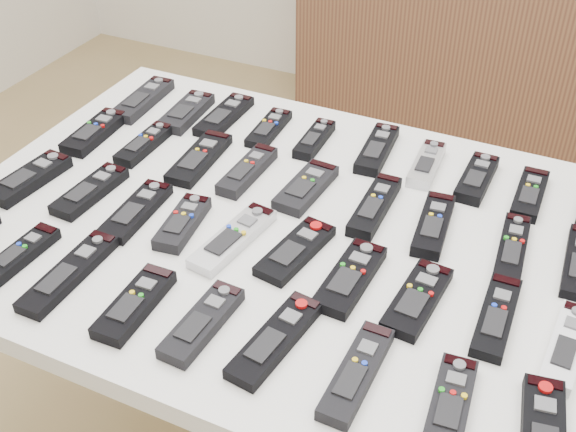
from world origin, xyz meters
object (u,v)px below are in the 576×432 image
at_px(remote_19, 30,178).
at_px(remote_28, 566,346).
at_px(remote_25, 350,278).
at_px(remote_27, 496,317).
at_px(remote_20, 90,191).
at_px(remote_22, 183,223).
at_px(remote_8, 530,194).
at_px(remote_33, 202,323).
at_px(remote_10, 95,132).
at_px(remote_23, 233,238).
at_px(remote_34, 275,339).
at_px(remote_16, 433,225).
at_px(remote_21, 136,211).
at_px(remote_0, 143,100).
at_px(remote_15, 375,206).
at_px(remote_36, 450,404).
at_px(remote_32, 135,304).
at_px(remote_26, 417,299).
at_px(remote_5, 377,149).
at_px(remote_24, 295,251).
at_px(remote_13, 247,171).
at_px(remote_30, 20,254).
at_px(remote_2, 224,116).
at_px(remote_11, 144,144).
at_px(remote_31, 69,273).
at_px(table, 288,249).
at_px(sideboard, 528,43).
at_px(remote_7, 477,178).
at_px(remote_4, 314,139).
at_px(remote_12, 199,158).
at_px(remote_3, 269,129).
at_px(remote_14, 306,187).
at_px(remote_17, 512,249).
at_px(remote_35, 357,373).
at_px(remote_1, 186,112).
at_px(remote_6, 426,164).

distance_m(remote_19, remote_28, 1.02).
height_order(remote_25, remote_27, remote_25).
distance_m(remote_20, remote_22, 0.22).
bearing_deg(remote_8, remote_33, -125.72).
height_order(remote_10, remote_27, remote_10).
bearing_deg(remote_23, remote_34, -39.23).
xyz_separation_m(remote_16, remote_21, (-0.51, -0.19, -0.00)).
distance_m(remote_0, remote_15, 0.66).
bearing_deg(remote_36, remote_32, 177.61).
height_order(remote_15, remote_26, remote_15).
bearing_deg(remote_33, remote_21, 145.26).
bearing_deg(remote_5, remote_25, -80.95).
height_order(remote_21, remote_24, same).
xyz_separation_m(remote_13, remote_20, (-0.24, -0.19, -0.00)).
bearing_deg(remote_27, remote_33, -154.56).
bearing_deg(remote_26, remote_30, -159.83).
height_order(remote_2, remote_28, same).
relative_size(remote_11, remote_15, 0.86).
bearing_deg(remote_28, remote_25, -177.57).
bearing_deg(remote_27, remote_0, 156.67).
relative_size(remote_2, remote_30, 1.20).
bearing_deg(remote_13, remote_31, -106.26).
bearing_deg(table, sideboard, 84.70).
bearing_deg(sideboard, remote_7, -84.08).
relative_size(remote_15, remote_23, 0.95).
bearing_deg(remote_26, remote_7, 93.71).
bearing_deg(remote_2, remote_22, -71.35).
bearing_deg(remote_24, remote_0, 156.88).
height_order(remote_4, remote_12, remote_4).
height_order(remote_26, remote_27, same).
xyz_separation_m(remote_11, remote_24, (0.44, -0.18, -0.00)).
distance_m(remote_11, remote_12, 0.13).
xyz_separation_m(remote_11, remote_12, (0.13, 0.00, -0.00)).
bearing_deg(remote_12, remote_2, 99.65).
bearing_deg(remote_3, remote_13, -80.41).
relative_size(remote_15, remote_32, 1.13).
bearing_deg(remote_8, sideboard, 97.06).
height_order(remote_19, remote_25, remote_19).
height_order(remote_15, remote_16, same).
xyz_separation_m(remote_14, remote_27, (0.41, -0.19, -0.00)).
relative_size(remote_17, remote_31, 0.87).
xyz_separation_m(remote_14, remote_35, (0.26, -0.39, 0.00)).
height_order(remote_1, remote_17, remote_1).
height_order(remote_28, remote_32, remote_32).
xyz_separation_m(remote_23, remote_36, (0.44, -0.19, 0.00)).
distance_m(remote_2, remote_16, 0.57).
relative_size(remote_6, remote_7, 0.97).
bearing_deg(remote_25, remote_2, 141.74).
xyz_separation_m(remote_10, remote_23, (0.45, -0.19, -0.00)).
distance_m(remote_10, remote_35, 0.85).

